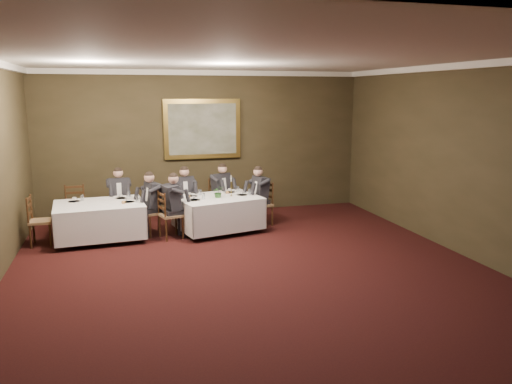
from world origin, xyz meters
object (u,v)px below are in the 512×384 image
chair_sec_endleft (41,231)px  candlestick (231,188)px  diner_main_backleft (184,203)px  diner_sec_backright (120,205)px  chair_sec_endright (155,221)px  chair_sec_backleft (76,218)px  diner_main_endright (261,203)px  centerpiece (218,191)px  chair_main_backleft (184,213)px  table_second (100,218)px  chair_main_endleft (171,225)px  chair_main_endright (262,213)px  chair_sec_backright (120,214)px  painting (203,129)px  diner_sec_endright (154,211)px  diner_main_backright (221,199)px  diner_main_endleft (171,214)px  table_main (218,211)px  chair_main_backright (220,208)px

chair_sec_endleft → candlestick: (3.87, 0.09, 0.65)m
diner_main_backleft → diner_sec_backright: same height
diner_main_backleft → chair_sec_endright: (-0.70, -0.63, -0.23)m
chair_sec_backleft → diner_sec_backright: (0.94, 0.06, 0.23)m
diner_main_endright → centerpiece: size_ratio=5.07×
chair_main_backleft → diner_sec_backright: 1.44m
table_second → chair_main_endleft: size_ratio=1.86×
chair_main_endright → chair_sec_endleft: same height
chair_main_backleft → chair_sec_backright: same height
candlestick → chair_sec_backleft: bearing=165.3°
painting → chair_sec_endleft: bearing=-152.3°
diner_sec_endright → candlestick: bearing=-111.6°
chair_sec_backleft → painting: size_ratio=0.53×
diner_main_backright → chair_sec_endright: (-1.59, -0.83, -0.23)m
diner_main_backleft → centerpiece: 1.10m
chair_sec_endright → candlestick: 1.77m
chair_main_endleft → chair_sec_endleft: (-2.52, 0.19, 0.00)m
chair_sec_backright → candlestick: (2.35, -0.94, 0.65)m
chair_sec_backleft → diner_main_endleft: bearing=150.5°
chair_main_endleft → diner_main_endleft: size_ratio=0.74×
chair_main_endright → candlestick: size_ratio=2.14×
chair_sec_backleft → chair_main_endright: bearing=171.6°
chair_sec_backright → centerpiece: bearing=150.2°
diner_main_backleft → diner_sec_backright: 1.42m
chair_main_backleft → chair_sec_endleft: 3.03m
chair_main_endright → chair_sec_backright: (-3.10, 0.72, 0.00)m
table_main → diner_main_backleft: (-0.64, 0.74, 0.06)m
chair_main_endright → candlestick: (-0.75, -0.21, 0.65)m
candlestick → chair_sec_endleft: bearing=-178.7°
chair_main_endleft → painting: 2.94m
diner_main_endleft → chair_sec_backleft: bearing=-135.2°
diner_main_backleft → chair_main_endright: (1.69, -0.50, -0.23)m
chair_main_backleft → centerpiece: bearing=115.5°
centerpiece → chair_main_backleft: bearing=127.8°
chair_main_endleft → chair_sec_backright: bearing=-155.5°
chair_main_backright → centerpiece: centerpiece is taller
chair_main_backleft → chair_sec_backright: (-1.41, 0.21, 0.00)m
diner_main_endright → diner_sec_endright: size_ratio=1.00×
chair_main_backleft → diner_sec_endright: (-0.71, -0.64, 0.23)m
chair_sec_backleft → centerpiece: (2.99, -0.97, 0.61)m
diner_main_endleft → diner_main_endright: same height
candlestick → chair_main_endleft: bearing=-168.6°
chair_sec_backleft → centerpiece: size_ratio=3.77×
chair_sec_backright → diner_main_endright: bearing=163.9°
chair_main_backright → diner_sec_backright: 2.31m
table_main → diner_sec_endright: bearing=175.4°
chair_main_backleft → table_second: bearing=9.5°
candlestick → diner_main_backright: bearing=93.1°
chair_main_backleft → chair_sec_endright: bearing=30.2°
chair_sec_backright → diner_main_endleft: bearing=127.1°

